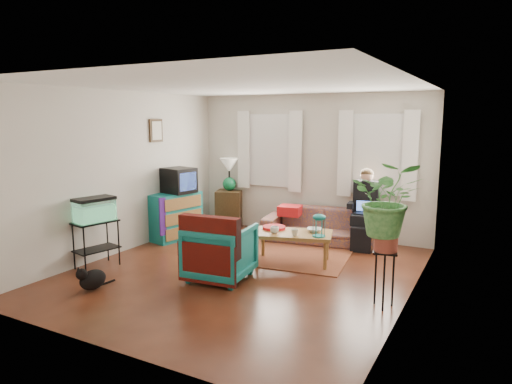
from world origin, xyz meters
The scene contains 31 objects.
floor centered at (0.00, 0.00, 0.00)m, with size 4.50×5.00×0.01m, color #4F2B14.
ceiling centered at (0.00, 0.00, 2.60)m, with size 4.50×5.00×0.01m, color white.
wall_back centered at (0.00, 2.50, 1.30)m, with size 4.50×0.01×2.60m, color silver.
wall_front centered at (0.00, -2.50, 1.30)m, with size 4.50×0.01×2.60m, color silver.
wall_left centered at (-2.25, 0.00, 1.30)m, with size 0.01×5.00×2.60m, color silver.
wall_right centered at (2.25, 0.00, 1.30)m, with size 0.01×5.00×2.60m, color silver.
window_left centered at (-0.80, 2.48, 1.55)m, with size 1.08×0.04×1.38m, color white.
window_right centered at (1.25, 2.48, 1.55)m, with size 1.08×0.04×1.38m, color white.
curtains_left centered at (-0.80, 2.40, 1.55)m, with size 1.36×0.06×1.50m, color white.
curtains_right centered at (1.25, 2.40, 1.55)m, with size 1.36×0.06×1.50m, color white.
picture_frame centered at (-2.21, 0.85, 1.95)m, with size 0.04×0.32×0.40m, color #3D2616.
area_rug centered at (0.17, 1.08, 0.01)m, with size 2.00×1.60×0.01m, color maroon.
sofa centered at (0.43, 2.05, 0.40)m, with size 2.03×0.80×0.79m, color brown.
seated_person centered at (1.15, 2.15, 0.60)m, with size 0.51×0.62×1.21m, color black, non-canonical shape.
side_table centered at (-1.65, 2.34, 0.36)m, with size 0.50×0.50×0.72m, color #3C2416.
table_lamp centered at (-1.65, 2.34, 1.03)m, with size 0.37×0.37×0.66m, color white, non-canonical shape.
dresser centered at (-1.99, 1.01, 0.42)m, with size 0.47×0.93×0.84m, color #106265.
crt_tv centered at (-1.95, 1.10, 1.06)m, with size 0.51×0.47×0.45m, color black.
aquarium_stand centered at (-2.00, -0.81, 0.34)m, with size 0.34×0.62×0.69m, color black.
aquarium centered at (-2.00, -0.81, 0.87)m, with size 0.31×0.56×0.36m, color #7FD899.
black_cat centered at (-1.35, -1.48, 0.16)m, with size 0.25×0.38×0.33m, color black.
armchair centered at (-0.14, -0.35, 0.41)m, with size 0.81×0.75×0.83m, color #11556A.
serape_throw centered at (-0.11, -0.67, 0.59)m, with size 0.83×0.19×0.68m, color #9E0A0A.
coffee_table centered at (0.45, 0.72, 0.24)m, with size 1.15×0.63×0.48m, color brown.
cup_a centered at (0.23, 0.55, 0.53)m, with size 0.13×0.13×0.10m, color white.
cup_b centered at (0.56, 0.56, 0.52)m, with size 0.10×0.10×0.10m, color beige.
bowl centered at (0.73, 0.91, 0.50)m, with size 0.23×0.23×0.06m, color white.
snack_tray centered at (0.11, 0.79, 0.50)m, with size 0.36×0.36×0.04m, color #B21414.
birdcage centered at (0.88, 0.68, 0.64)m, with size 0.19×0.19×0.33m, color #115B6B, non-canonical shape.
plant_stand centered at (2.04, -0.27, 0.34)m, with size 0.29×0.29×0.67m, color black.
potted_plant centered at (2.04, -0.27, 1.14)m, with size 0.77×0.67×0.86m, color #599947.
Camera 1 is at (3.11, -5.38, 2.17)m, focal length 32.00 mm.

